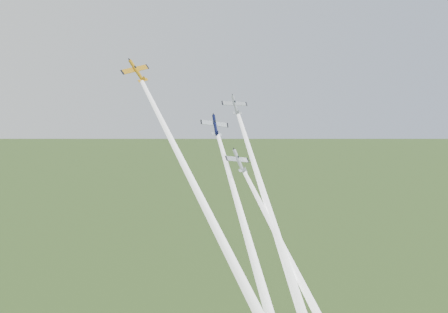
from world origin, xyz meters
TOP-DOWN VIEW (x-y plane):
  - plane_yellow at (-16.94, 7.36)m, footprint 10.41×7.67m
  - smoke_trail_yellow at (-10.64, -15.44)m, footprint 14.55×44.46m
  - plane_navy at (3.26, 3.71)m, footprint 9.36×6.66m
  - smoke_trail_navy at (0.73, -15.16)m, footprint 7.32×36.21m
  - plane_silver_right at (9.54, 3.75)m, footprint 8.38×6.27m
  - smoke_trail_silver_right at (6.95, -17.43)m, footprint 7.48×40.79m
  - plane_silver_low at (3.89, -6.65)m, footprint 8.29×7.82m
  - smoke_trail_silver_low at (8.59, -27.28)m, footprint 11.46×39.98m

SIDE VIEW (x-z plane):
  - smoke_trail_silver_low at x=8.59m, z-range 37.48..88.93m
  - smoke_trail_navy at x=0.73m, z-range 51.21..97.16m
  - smoke_trail_silver_right at x=6.95m, z-range 50.34..102.26m
  - smoke_trail_yellow at x=-10.64m, z-range 53.19..111.14m
  - plane_silver_low at x=3.89m, z-range 86.46..94.92m
  - plane_navy at x=3.26m, z-range 94.86..102.97m
  - plane_silver_right at x=9.54m, z-range 100.51..107.54m
  - plane_yellow at x=-16.94m, z-range 108.57..117.22m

